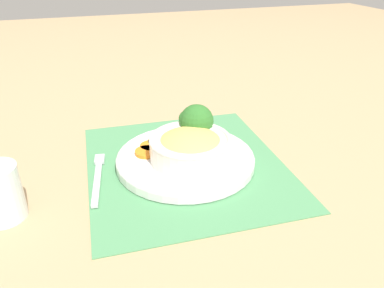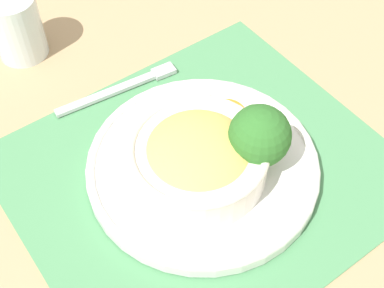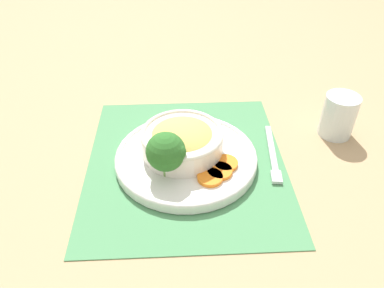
# 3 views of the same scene
# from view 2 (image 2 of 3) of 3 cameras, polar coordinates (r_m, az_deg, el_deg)

# --- Properties ---
(ground_plane) EXTENTS (4.00, 4.00, 0.00)m
(ground_plane) POSITION_cam_2_polar(r_m,az_deg,el_deg) (0.67, 1.13, -3.03)
(ground_plane) COLOR tan
(placemat) EXTENTS (0.42, 0.47, 0.00)m
(placemat) POSITION_cam_2_polar(r_m,az_deg,el_deg) (0.67, 1.14, -2.93)
(placemat) COLOR #4C8C59
(placemat) RESTS_ON ground_plane
(plate) EXTENTS (0.29, 0.29, 0.02)m
(plate) POSITION_cam_2_polar(r_m,az_deg,el_deg) (0.66, 1.15, -2.26)
(plate) COLOR white
(plate) RESTS_ON placemat
(bowl) EXTENTS (0.17, 0.17, 0.06)m
(bowl) POSITION_cam_2_polar(r_m,az_deg,el_deg) (0.63, 0.66, -1.36)
(bowl) COLOR silver
(bowl) RESTS_ON plate
(broccoli_floret) EXTENTS (0.07, 0.07, 0.09)m
(broccoli_floret) POSITION_cam_2_polar(r_m,az_deg,el_deg) (0.62, 7.21, 0.91)
(broccoli_floret) COLOR #759E51
(broccoli_floret) RESTS_ON plate
(carrot_slice_near) EXTENTS (0.05, 0.05, 0.01)m
(carrot_slice_near) POSITION_cam_2_polar(r_m,az_deg,el_deg) (0.70, 3.76, 3.19)
(carrot_slice_near) COLOR orange
(carrot_slice_near) RESTS_ON plate
(carrot_slice_middle) EXTENTS (0.05, 0.05, 0.01)m
(carrot_slice_middle) POSITION_cam_2_polar(r_m,az_deg,el_deg) (0.71, 1.72, 3.59)
(carrot_slice_middle) COLOR orange
(carrot_slice_middle) RESTS_ON plate
(carrot_slice_far) EXTENTS (0.05, 0.05, 0.01)m
(carrot_slice_far) POSITION_cam_2_polar(r_m,az_deg,el_deg) (0.71, -0.37, 3.49)
(carrot_slice_far) COLOR orange
(carrot_slice_far) RESTS_ON plate
(water_glass) EXTENTS (0.07, 0.07, 0.10)m
(water_glass) POSITION_cam_2_polar(r_m,az_deg,el_deg) (0.84, -18.10, 11.50)
(water_glass) COLOR silver
(water_glass) RESTS_ON ground_plane
(fork) EXTENTS (0.04, 0.18, 0.01)m
(fork) POSITION_cam_2_polar(r_m,az_deg,el_deg) (0.77, -6.76, 6.27)
(fork) COLOR silver
(fork) RESTS_ON placemat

